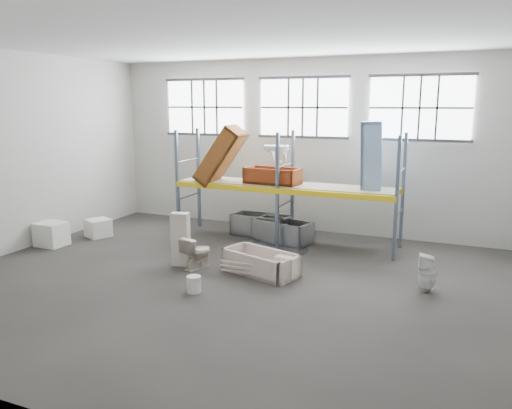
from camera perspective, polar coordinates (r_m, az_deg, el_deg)
The scene contains 33 objects.
floor at distance 10.76m, azimuth -3.18°, elevation -9.06°, with size 12.00×10.00×0.10m, color #423C38.
ceiling at distance 10.17m, azimuth -3.51°, elevation 18.96°, with size 12.00×10.00×0.10m, color silver.
wall_back at distance 14.83m, azimuth 5.43°, elevation 6.68°, with size 12.00×0.10×5.00m, color #B0ADA4.
wall_front at distance 6.12m, azimuth -24.85°, elevation -1.05°, with size 12.00×0.10×5.00m, color beige.
wall_left at distance 13.93m, azimuth -26.32°, elevation 5.25°, with size 0.10×10.00×5.00m, color #AAA69D.
window_left at distance 15.95m, azimuth -5.84°, elevation 10.95°, with size 2.60×0.04×1.60m, color white.
window_mid at distance 14.67m, azimuth 5.38°, elevation 10.93°, with size 2.60×0.04×1.60m, color white.
window_right at distance 14.03m, azimuth 18.13°, elevation 10.41°, with size 2.60×0.04×1.60m, color white.
rack_upright_la at distance 14.26m, azimuth -8.92°, elevation 2.35°, with size 0.08×0.08×3.00m, color slate.
rack_upright_lb at distance 15.28m, azimuth -6.54°, elevation 3.01°, with size 0.08×0.08×3.00m, color slate.
rack_upright_ma at distance 12.94m, azimuth 2.44°, elevation 1.56°, with size 0.08×0.08×3.00m, color slate.
rack_upright_mb at distance 14.05m, azimuth 4.17°, elevation 2.33°, with size 0.08×0.08×3.00m, color slate.
rack_upright_ra at distance 12.22m, azimuth 15.71°, elevation 0.56°, with size 0.08×0.08×3.00m, color slate.
rack_upright_rb at distance 13.40m, azimuth 16.40°, elevation 1.44°, with size 0.08×0.08×3.00m, color slate.
rack_beam_front at distance 12.94m, azimuth 2.44°, elevation 1.56°, with size 6.00×0.10×0.14m, color yellow.
rack_beam_back at distance 14.05m, azimuth 4.17°, elevation 2.33°, with size 6.00×0.10×0.14m, color yellow.
shelf_deck at distance 13.48m, azimuth 3.34°, elevation 2.30°, with size 5.90×1.10×0.03m, color gray.
wet_patch at distance 13.09m, azimuth 2.07°, elevation -5.05°, with size 1.80×1.80×0.00m, color black.
bathtub_beige at distance 11.17m, azimuth 0.52°, elevation -6.63°, with size 1.71×0.80×0.50m, color #C6AEA3, non-canonical shape.
cistern_spare at distance 10.82m, azimuth 3.40°, elevation -7.09°, with size 0.46×0.22×0.44m, color beige.
sink_in_tub at distance 10.90m, azimuth 1.09°, elevation -7.60°, with size 0.45×0.45×0.15m, color beige.
toilet_beige at distance 11.58m, azimuth -6.74°, elevation -5.40°, with size 0.42×0.74×0.75m, color beige.
cistern_tall at distance 11.78m, azimuth -8.58°, elevation -3.92°, with size 0.40×0.26×1.25m, color beige.
toilet_white at distance 10.67m, azimuth 18.92°, elevation -7.36°, with size 0.35×0.36×0.78m, color white.
steel_tub_left at distance 14.33m, azimuth 0.65°, elevation -2.34°, with size 1.66×0.78×0.61m, color #A8ABAE, non-canonical shape.
steel_tub_right at distance 13.71m, azimuth 3.02°, elevation -3.04°, with size 1.60×0.75×0.59m, color #A9AAB2, non-canonical shape.
rust_tub_flat at distance 13.43m, azimuth 1.89°, elevation 3.31°, with size 1.47×0.69×0.41m, color maroon, non-canonical shape.
rust_tub_tilted at distance 13.87m, azimuth -4.03°, elevation 5.53°, with size 1.74×0.82×0.49m, color #964E14, non-canonical shape.
sink_on_shelf at distance 13.17m, azimuth 2.30°, elevation 4.36°, with size 0.67×0.52×0.60m, color silver.
blue_tub_upright at distance 13.04m, azimuth 13.00°, elevation 5.33°, with size 1.77×0.83×0.50m, color #7F9CC6, non-canonical shape.
bucket at distance 10.21m, azimuth -7.08°, elevation -8.98°, with size 0.29×0.29×0.33m, color beige.
carton_near at distance 14.38m, azimuth -22.25°, elevation -3.13°, with size 0.73×0.62×0.62m, color white.
carton_far at distance 14.92m, azimuth -17.52°, elevation -2.55°, with size 0.60×0.60×0.50m, color silver.
Camera 1 is at (4.50, -9.03, 3.71)m, focal length 35.16 mm.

